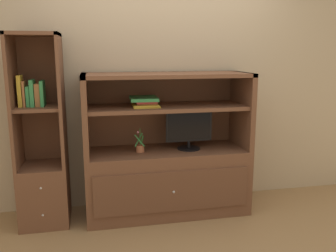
{
  "coord_description": "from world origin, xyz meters",
  "views": [
    {
      "loc": [
        -0.7,
        -2.99,
        1.61
      ],
      "look_at": [
        0.0,
        0.35,
        0.9
      ],
      "focal_mm": 38.49,
      "sensor_mm": 36.0,
      "label": 1
    }
  ],
  "objects_px": {
    "tv_monitor": "(189,129)",
    "upright_book_row": "(32,93)",
    "media_console": "(167,167)",
    "potted_plant": "(140,148)",
    "bookshelf_tall": "(43,163)",
    "magazine_stack": "(145,101)"
  },
  "relations": [
    {
      "from": "media_console",
      "to": "bookshelf_tall",
      "type": "relative_size",
      "value": 0.91
    },
    {
      "from": "bookshelf_tall",
      "to": "upright_book_row",
      "type": "distance_m",
      "value": 0.66
    },
    {
      "from": "potted_plant",
      "to": "bookshelf_tall",
      "type": "xyz_separation_m",
      "value": [
        -0.91,
        0.04,
        -0.11
      ]
    },
    {
      "from": "tv_monitor",
      "to": "potted_plant",
      "type": "height_order",
      "value": "tv_monitor"
    },
    {
      "from": "tv_monitor",
      "to": "bookshelf_tall",
      "type": "bearing_deg",
      "value": 178.66
    },
    {
      "from": "magazine_stack",
      "to": "upright_book_row",
      "type": "relative_size",
      "value": 1.2
    },
    {
      "from": "potted_plant",
      "to": "upright_book_row",
      "type": "height_order",
      "value": "upright_book_row"
    },
    {
      "from": "tv_monitor",
      "to": "potted_plant",
      "type": "distance_m",
      "value": 0.52
    },
    {
      "from": "tv_monitor",
      "to": "upright_book_row",
      "type": "bearing_deg",
      "value": 179.14
    },
    {
      "from": "upright_book_row",
      "to": "magazine_stack",
      "type": "bearing_deg",
      "value": -0.18
    },
    {
      "from": "media_console",
      "to": "tv_monitor",
      "type": "distance_m",
      "value": 0.45
    },
    {
      "from": "magazine_stack",
      "to": "upright_book_row",
      "type": "distance_m",
      "value": 1.02
    },
    {
      "from": "upright_book_row",
      "to": "media_console",
      "type": "bearing_deg",
      "value": 0.21
    },
    {
      "from": "potted_plant",
      "to": "bookshelf_tall",
      "type": "relative_size",
      "value": 0.13
    },
    {
      "from": "media_console",
      "to": "magazine_stack",
      "type": "height_order",
      "value": "media_console"
    },
    {
      "from": "magazine_stack",
      "to": "bookshelf_tall",
      "type": "xyz_separation_m",
      "value": [
        -0.97,
        0.01,
        -0.56
      ]
    },
    {
      "from": "media_console",
      "to": "upright_book_row",
      "type": "xyz_separation_m",
      "value": [
        -1.24,
        -0.0,
        0.78
      ]
    },
    {
      "from": "media_console",
      "to": "tv_monitor",
      "type": "xyz_separation_m",
      "value": [
        0.22,
        -0.03,
        0.39
      ]
    },
    {
      "from": "potted_plant",
      "to": "upright_book_row",
      "type": "xyz_separation_m",
      "value": [
        -0.96,
        0.03,
        0.55
      ]
    },
    {
      "from": "potted_plant",
      "to": "upright_book_row",
      "type": "bearing_deg",
      "value": 178.31
    },
    {
      "from": "tv_monitor",
      "to": "magazine_stack",
      "type": "xyz_separation_m",
      "value": [
        -0.44,
        0.02,
        0.29
      ]
    },
    {
      "from": "media_console",
      "to": "tv_monitor",
      "type": "relative_size",
      "value": 3.45
    }
  ]
}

